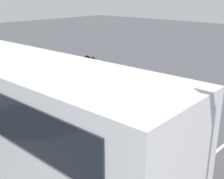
# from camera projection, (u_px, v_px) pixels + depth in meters

# --- Properties ---
(ground_plane) EXTENTS (80.00, 80.00, 0.00)m
(ground_plane) POSITION_uv_depth(u_px,v_px,m) (103.00, 111.00, 12.46)
(ground_plane) COLOR #424247
(tour_bus) EXTENTS (9.10, 2.76, 3.25)m
(tour_bus) POSITION_uv_depth(u_px,v_px,m) (34.00, 119.00, 7.80)
(tour_bus) COLOR silver
(tour_bus) RESTS_ON ground_plane
(spectator_far_left) EXTENTS (0.58, 0.34, 1.71)m
(spectator_far_left) POSITION_uv_depth(u_px,v_px,m) (138.00, 124.00, 8.93)
(spectator_far_left) COLOR black
(spectator_far_left) RESTS_ON ground_plane
(spectator_left) EXTENTS (0.57, 0.32, 1.76)m
(spectator_left) POSITION_uv_depth(u_px,v_px,m) (116.00, 110.00, 9.91)
(spectator_left) COLOR black
(spectator_left) RESTS_ON ground_plane
(spectator_centre) EXTENTS (0.58, 0.35, 1.74)m
(spectator_centre) POSITION_uv_depth(u_px,v_px,m) (94.00, 101.00, 10.76)
(spectator_centre) COLOR #473823
(spectator_centre) RESTS_ON ground_plane
(parked_motorcycle_silver) EXTENTS (2.05, 0.58, 0.99)m
(parked_motorcycle_silver) POSITION_uv_depth(u_px,v_px,m) (168.00, 165.00, 7.77)
(parked_motorcycle_silver) COLOR black
(parked_motorcycle_silver) RESTS_ON ground_plane
(stunt_motorcycle) EXTENTS (1.97, 0.58, 1.79)m
(stunt_motorcycle) POSITION_uv_depth(u_px,v_px,m) (97.00, 69.00, 15.29)
(stunt_motorcycle) COLOR black
(stunt_motorcycle) RESTS_ON ground_plane
(traffic_cone) EXTENTS (0.34, 0.34, 0.63)m
(traffic_cone) POSITION_uv_depth(u_px,v_px,m) (117.00, 100.00, 12.90)
(traffic_cone) COLOR orange
(traffic_cone) RESTS_ON ground_plane
(bay_line_b) EXTENTS (0.24, 4.42, 0.01)m
(bay_line_b) POSITION_uv_depth(u_px,v_px,m) (161.00, 118.00, 11.80)
(bay_line_b) COLOR white
(bay_line_b) RESTS_ON ground_plane
(bay_line_c) EXTENTS (0.21, 3.55, 0.01)m
(bay_line_c) POSITION_uv_depth(u_px,v_px,m) (112.00, 101.00, 13.60)
(bay_line_c) COLOR white
(bay_line_c) RESTS_ON ground_plane
(bay_line_d) EXTENTS (0.22, 3.82, 0.01)m
(bay_line_d) POSITION_uv_depth(u_px,v_px,m) (73.00, 89.00, 15.41)
(bay_line_d) COLOR white
(bay_line_d) RESTS_ON ground_plane
(bay_line_e) EXTENTS (0.25, 4.80, 0.01)m
(bay_line_e) POSITION_uv_depth(u_px,v_px,m) (43.00, 79.00, 17.21)
(bay_line_e) COLOR white
(bay_line_e) RESTS_ON ground_plane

